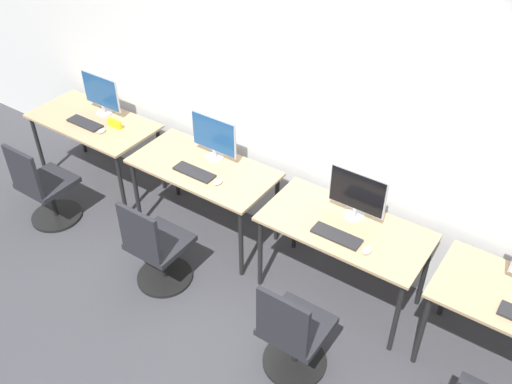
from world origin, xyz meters
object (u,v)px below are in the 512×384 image
at_px(office_chair_far_left, 44,191).
at_px(monitor_right, 357,194).
at_px(keyboard_far_left, 85,123).
at_px(keyboard_right, 337,236).
at_px(mouse_left, 218,182).
at_px(mouse_right, 367,250).
at_px(monitor_far_left, 101,93).
at_px(monitor_left, 214,136).
at_px(keyboard_left, 194,172).
at_px(mouse_far_left, 101,131).
at_px(office_chair_left, 156,251).
at_px(office_chair_right, 293,337).

height_order(office_chair_far_left, monitor_right, monitor_right).
height_order(keyboard_far_left, keyboard_right, same).
distance_m(mouse_left, mouse_right, 1.39).
distance_m(office_chair_far_left, keyboard_right, 2.82).
distance_m(monitor_far_left, keyboard_far_left, 0.33).
height_order(office_chair_far_left, monitor_left, monitor_left).
relative_size(mouse_left, mouse_right, 1.00).
xyz_separation_m(keyboard_far_left, keyboard_left, (1.39, -0.03, 0.00)).
xyz_separation_m(office_chair_far_left, keyboard_right, (2.73, 0.59, 0.40)).
xyz_separation_m(mouse_far_left, office_chair_left, (1.22, -0.64, -0.40)).
bearing_deg(monitor_far_left, office_chair_left, -31.80).
bearing_deg(office_chair_far_left, keyboard_left, 24.59).
distance_m(office_chair_far_left, keyboard_left, 1.53).
relative_size(keyboard_right, office_chair_right, 0.43).
height_order(mouse_far_left, office_chair_left, office_chair_left).
bearing_deg(mouse_right, monitor_right, 129.96).
relative_size(monitor_far_left, keyboard_far_left, 1.22).
bearing_deg(mouse_left, keyboard_far_left, 179.02).
distance_m(monitor_right, office_chair_right, 1.16).
height_order(keyboard_left, office_chair_left, office_chair_left).
xyz_separation_m(mouse_far_left, office_chair_far_left, (-0.20, -0.62, -0.40)).
height_order(keyboard_left, monitor_right, monitor_right).
xyz_separation_m(monitor_left, keyboard_left, (-0.00, -0.29, -0.21)).
height_order(keyboard_far_left, office_chair_far_left, office_chair_far_left).
relative_size(monitor_far_left, keyboard_left, 1.22).
height_order(monitor_left, office_chair_right, monitor_left).
bearing_deg(monitor_right, office_chair_left, -145.92).
bearing_deg(office_chair_far_left, mouse_left, 20.93).
xyz_separation_m(mouse_far_left, monitor_left, (1.15, 0.28, 0.21)).
height_order(keyboard_left, mouse_right, mouse_right).
distance_m(office_chair_left, office_chair_right, 1.38).
bearing_deg(keyboard_right, office_chair_left, -155.43).
xyz_separation_m(mouse_far_left, mouse_right, (2.79, -0.06, 0.00)).
bearing_deg(keyboard_left, keyboard_far_left, 178.89).
distance_m(mouse_far_left, office_chair_left, 1.44).
bearing_deg(keyboard_far_left, mouse_left, -0.98).
height_order(keyboard_far_left, keyboard_left, same).
distance_m(monitor_left, office_chair_left, 1.10).
xyz_separation_m(office_chair_far_left, monitor_right, (2.73, 0.88, 0.61)).
bearing_deg(monitor_left, keyboard_right, -12.71).
bearing_deg(office_chair_left, keyboard_right, 24.57).
distance_m(mouse_left, office_chair_right, 1.46).
distance_m(monitor_left, monitor_right, 1.39).
bearing_deg(keyboard_left, keyboard_right, -1.08).
bearing_deg(mouse_right, mouse_far_left, 178.84).
xyz_separation_m(keyboard_far_left, office_chair_left, (1.47, -0.65, -0.40)).
bearing_deg(mouse_right, keyboard_right, 175.54).
relative_size(keyboard_left, office_chair_right, 0.43).
distance_m(monitor_right, keyboard_right, 0.36).
distance_m(office_chair_far_left, office_chair_right, 2.80).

